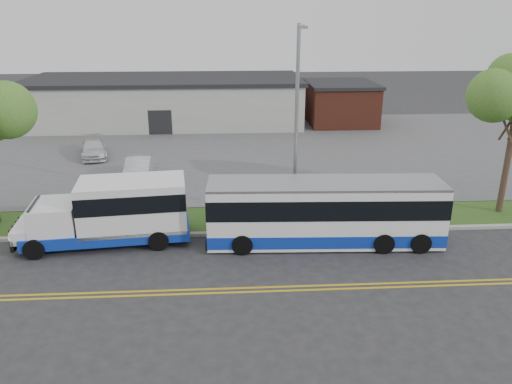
{
  "coord_description": "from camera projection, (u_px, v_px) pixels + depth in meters",
  "views": [
    {
      "loc": [
        -0.42,
        -20.73,
        10.05
      ],
      "look_at": [
        1.04,
        2.65,
        1.6
      ],
      "focal_mm": 35.0,
      "sensor_mm": 36.0,
      "label": 1
    }
  ],
  "objects": [
    {
      "name": "verge",
      "position": [
        235.0,
        219.0,
        25.6
      ],
      "size": [
        80.0,
        3.3,
        0.1
      ],
      "primitive_type": "cube",
      "color": "#2C4D19",
      "rests_on": "ground"
    },
    {
      "name": "parked_car_b",
      "position": [
        93.0,
        148.0,
        36.34
      ],
      "size": [
        2.85,
        4.66,
        1.26
      ],
      "primitive_type": "imported",
      "rotation": [
        0.0,
        0.0,
        0.27
      ],
      "color": "silver",
      "rests_on": "parking_lot"
    },
    {
      "name": "parking_lot",
      "position": [
        231.0,
        149.0,
        38.84
      ],
      "size": [
        80.0,
        25.0,
        0.1
      ],
      "primitive_type": "cube",
      "color": "#4C4C4F",
      "rests_on": "ground"
    },
    {
      "name": "grocery_bag_right",
      "position": [
        102.0,
        224.0,
        24.44
      ],
      "size": [
        0.32,
        0.32,
        0.32
      ],
      "primitive_type": "sphere",
      "color": "white",
      "rests_on": "verge"
    },
    {
      "name": "lane_line_north",
      "position": [
        240.0,
        288.0,
        19.28
      ],
      "size": [
        70.0,
        0.12,
        0.01
      ],
      "primitive_type": "cube",
      "color": "gold",
      "rests_on": "ground"
    },
    {
      "name": "pedestrian",
      "position": [
        93.0,
        214.0,
        23.96
      ],
      "size": [
        0.65,
        0.47,
        1.67
      ],
      "primitive_type": "imported",
      "rotation": [
        0.0,
        0.0,
        3.26
      ],
      "color": "black",
      "rests_on": "verge"
    },
    {
      "name": "ground",
      "position": [
        237.0,
        245.0,
        22.9
      ],
      "size": [
        140.0,
        140.0,
        0.0
      ],
      "primitive_type": "plane",
      "color": "#28282B",
      "rests_on": "ground"
    },
    {
      "name": "curb",
      "position": [
        236.0,
        233.0,
        23.9
      ],
      "size": [
        80.0,
        0.3,
        0.15
      ],
      "primitive_type": "cube",
      "color": "#9E9B93",
      "rests_on": "ground"
    },
    {
      "name": "parked_car_a",
      "position": [
        139.0,
        169.0,
        31.12
      ],
      "size": [
        1.65,
        4.46,
        1.46
      ],
      "primitive_type": "imported",
      "rotation": [
        0.0,
        0.0,
        0.02
      ],
      "color": "#B0B3B7",
      "rests_on": "parking_lot"
    },
    {
      "name": "streetlight_near",
      "position": [
        297.0,
        119.0,
        23.86
      ],
      "size": [
        0.35,
        1.53,
        9.5
      ],
      "color": "gray",
      "rests_on": "verge"
    },
    {
      "name": "grocery_bag_left",
      "position": [
        87.0,
        229.0,
        23.94
      ],
      "size": [
        0.32,
        0.32,
        0.32
      ],
      "primitive_type": "sphere",
      "color": "white",
      "rests_on": "verge"
    },
    {
      "name": "brick_wing",
      "position": [
        340.0,
        103.0,
        47.25
      ],
      "size": [
        6.3,
        7.3,
        3.9
      ],
      "color": "brown",
      "rests_on": "ground"
    },
    {
      "name": "lane_line_south",
      "position": [
        240.0,
        292.0,
        19.0
      ],
      "size": [
        70.0,
        0.12,
        0.01
      ],
      "primitive_type": "cube",
      "color": "gold",
      "rests_on": "ground"
    },
    {
      "name": "shuttle_bus",
      "position": [
        116.0,
        210.0,
        22.67
      ],
      "size": [
        7.92,
        3.28,
        2.96
      ],
      "rotation": [
        0.0,
        0.0,
        0.1
      ],
      "color": "#0E2EA0",
      "rests_on": "ground"
    },
    {
      "name": "transit_bus",
      "position": [
        324.0,
        212.0,
        22.64
      ],
      "size": [
        10.75,
        2.95,
        2.96
      ],
      "rotation": [
        0.0,
        0.0,
        -0.04
      ],
      "color": "white",
      "rests_on": "ground"
    },
    {
      "name": "commercial_building",
      "position": [
        166.0,
        101.0,
        47.15
      ],
      "size": [
        25.4,
        10.4,
        4.35
      ],
      "color": "#9E9E99",
      "rests_on": "ground"
    }
  ]
}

